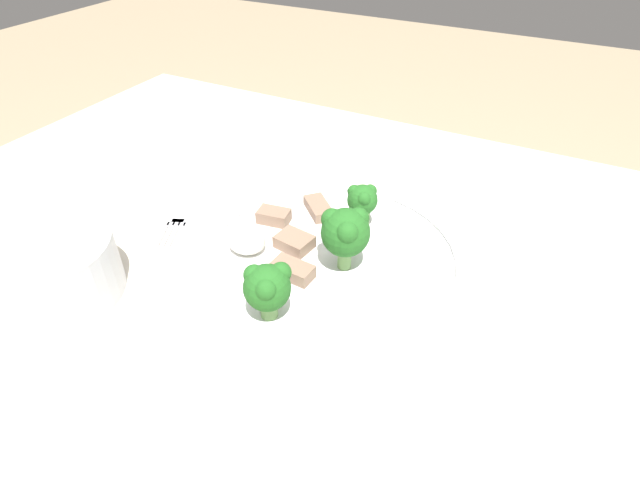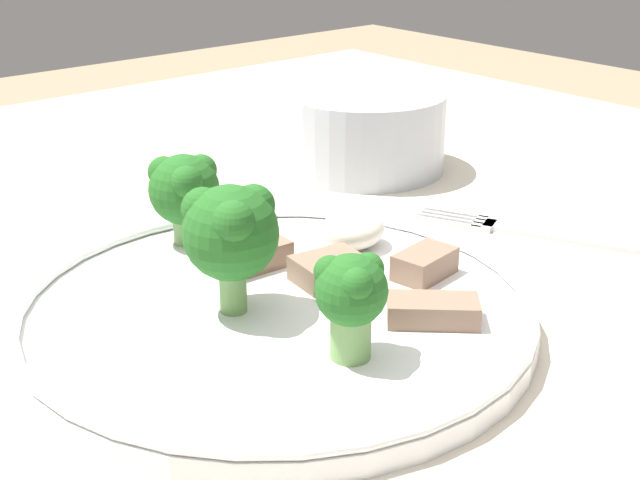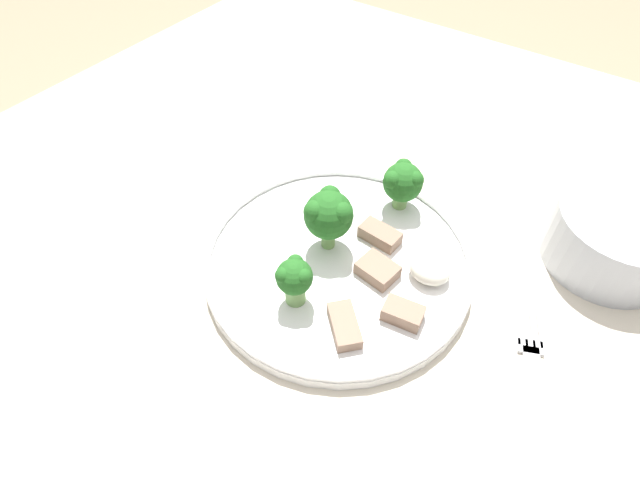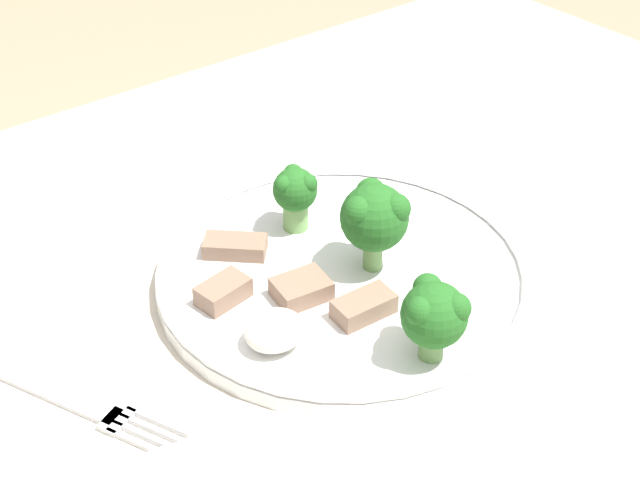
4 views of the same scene
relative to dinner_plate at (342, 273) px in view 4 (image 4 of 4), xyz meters
The scene contains 11 objects.
table 0.15m from the dinner_plate, 82.41° to the left, with size 1.15×0.97×0.74m.
dinner_plate is the anchor object (origin of this frame).
fork 0.22m from the dinner_plate, ahead, with size 0.09×0.16×0.00m.
broccoli_floret_near_rim_left 0.05m from the dinner_plate, 150.87° to the left, with size 0.05×0.05×0.07m.
broccoli_floret_center_left 0.12m from the dinner_plate, 83.46° to the left, with size 0.05×0.04×0.06m.
broccoli_floret_back_left 0.08m from the dinner_plate, 95.29° to the right, with size 0.04×0.04×0.05m.
meat_slice_front_slice 0.04m from the dinner_plate, ahead, with size 0.04×0.04×0.01m.
meat_slice_middle_slice 0.05m from the dinner_plate, 67.23° to the left, with size 0.05×0.03×0.02m.
meat_slice_rear_slice 0.09m from the dinner_plate, 15.54° to the right, with size 0.04×0.03×0.02m.
meat_slice_edge_slice 0.08m from the dinner_plate, 52.44° to the right, with size 0.05×0.05×0.01m.
sauce_dollop 0.10m from the dinner_plate, 21.79° to the left, with size 0.04×0.04×0.02m.
Camera 4 is at (0.33, 0.31, 1.16)m, focal length 50.00 mm.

